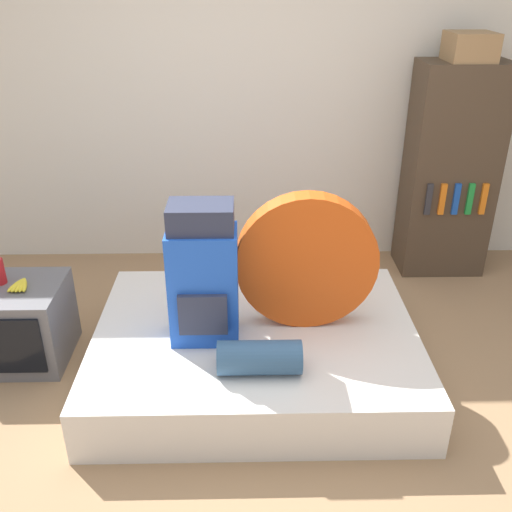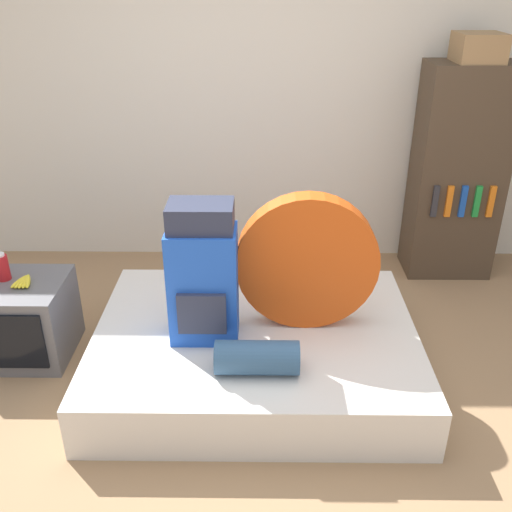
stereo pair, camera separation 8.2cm
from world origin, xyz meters
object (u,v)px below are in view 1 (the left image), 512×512
tent_bag (307,261)px  bookshelf (450,172)px  television (20,323)px  sleeping_roll (259,358)px  cardboard_box (470,47)px  backpack (203,276)px

tent_bag → bookshelf: size_ratio=0.50×
tent_bag → television: size_ratio=1.44×
tent_bag → sleeping_roll: size_ratio=1.85×
tent_bag → cardboard_box: cardboard_box is taller
television → cardboard_box: size_ratio=1.71×
backpack → tent_bag: same height
backpack → sleeping_roll: backpack is taller
backpack → tent_bag: size_ratio=1.00×
tent_bag → television: bearing=176.7°
bookshelf → cardboard_box: size_ratio=4.96×
backpack → bookshelf: size_ratio=0.50×
cardboard_box → sleeping_roll: bearing=-130.7°
television → bookshelf: bookshelf is taller
backpack → television: size_ratio=1.44×
tent_bag → bookshelf: bearing=46.4°
backpack → sleeping_roll: 0.51m
sleeping_roll → bookshelf: bookshelf is taller
tent_bag → cardboard_box: size_ratio=2.47×
backpack → tent_bag: bearing=13.8°
tent_bag → cardboard_box: bearing=46.0°
bookshelf → cardboard_box: 0.86m
sleeping_roll → tent_bag: bearing=59.6°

